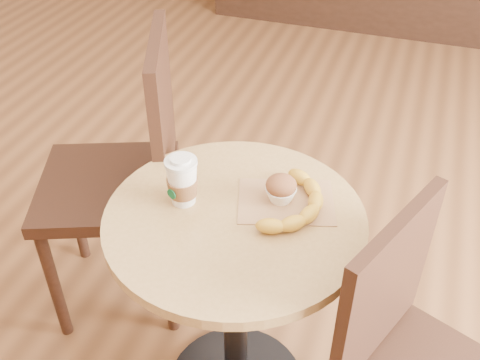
{
  "coord_description": "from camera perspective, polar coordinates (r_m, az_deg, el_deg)",
  "views": [
    {
      "loc": [
        0.46,
        -1.08,
        1.66
      ],
      "look_at": [
        0.11,
        -0.06,
        0.83
      ],
      "focal_mm": 42.0,
      "sensor_mm": 36.0,
      "label": 1
    }
  ],
  "objects": [
    {
      "name": "muffin",
      "position": [
        1.4,
        4.18,
        -0.88
      ],
      "size": [
        0.08,
        0.08,
        0.07
      ],
      "color": "white",
      "rests_on": "kraft_bag"
    },
    {
      "name": "coffee_cup",
      "position": [
        1.39,
        -5.88,
        -0.23
      ],
      "size": [
        0.08,
        0.08,
        0.13
      ],
      "rotation": [
        0.0,
        0.0,
        -0.36
      ],
      "color": "white",
      "rests_on": "cafe_table"
    },
    {
      "name": "chair_left",
      "position": [
        1.87,
        -11.33,
        0.81
      ],
      "size": [
        0.58,
        0.58,
        1.02
      ],
      "rotation": [
        0.0,
        0.0,
        -1.19
      ],
      "color": "#311B11",
      "rests_on": "ground"
    },
    {
      "name": "banana",
      "position": [
        1.39,
        5.91,
        -2.33
      ],
      "size": [
        0.2,
        0.3,
        0.04
      ],
      "primitive_type": null,
      "rotation": [
        0.0,
        0.0,
        -0.18
      ],
      "color": "gold",
      "rests_on": "kraft_bag"
    },
    {
      "name": "kraft_bag",
      "position": [
        1.42,
        4.7,
        -2.17
      ],
      "size": [
        0.28,
        0.24,
        0.0
      ],
      "primitive_type": "cube",
      "rotation": [
        0.0,
        0.0,
        0.3
      ],
      "color": "#9E734C",
      "rests_on": "cafe_table"
    },
    {
      "name": "cafe_table",
      "position": [
        1.55,
        -0.49,
        -10.19
      ],
      "size": [
        0.65,
        0.65,
        0.75
      ],
      "color": "black",
      "rests_on": "ground"
    }
  ]
}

